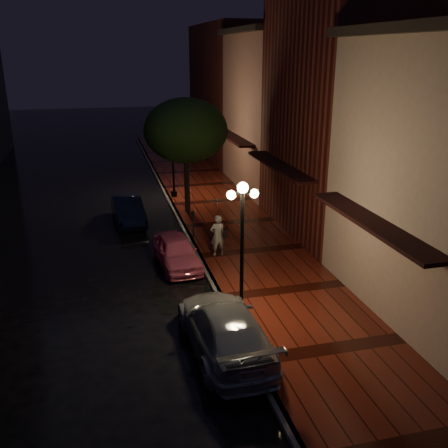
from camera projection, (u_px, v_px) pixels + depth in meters
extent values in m
plane|color=black|center=(199.00, 259.00, 20.41)|extent=(120.00, 120.00, 0.00)
cube|color=#46140C|center=(252.00, 252.00, 20.91)|extent=(4.50, 60.00, 0.15)
cube|color=#595451|center=(199.00, 257.00, 20.39)|extent=(0.25, 60.00, 0.15)
cube|color=#511914|center=(343.00, 112.00, 22.05)|extent=(5.00, 8.00, 11.00)
cube|color=#8C5951|center=(280.00, 114.00, 29.71)|extent=(5.00, 8.00, 9.00)
cube|color=#511914|center=(236.00, 93.00, 38.70)|extent=(5.00, 12.00, 10.00)
cylinder|color=black|center=(242.00, 256.00, 15.21)|extent=(0.12, 0.12, 4.00)
cylinder|color=black|center=(241.00, 310.00, 15.82)|extent=(0.36, 0.36, 0.30)
cube|color=black|center=(243.00, 193.00, 14.55)|extent=(0.70, 0.08, 0.08)
sphere|color=#FFE099|center=(243.00, 188.00, 14.50)|extent=(0.32, 0.32, 0.32)
sphere|color=#FFE099|center=(231.00, 195.00, 14.49)|extent=(0.26, 0.26, 0.26)
sphere|color=#FFE099|center=(254.00, 193.00, 14.65)|extent=(0.26, 0.26, 0.26)
cylinder|color=black|center=(173.00, 162.00, 28.03)|extent=(0.12, 0.12, 4.00)
cylinder|color=black|center=(174.00, 194.00, 28.64)|extent=(0.36, 0.36, 0.30)
cube|color=black|center=(172.00, 126.00, 27.37)|extent=(0.70, 0.08, 0.08)
sphere|color=#FFE099|center=(172.00, 123.00, 27.32)|extent=(0.32, 0.32, 0.32)
sphere|color=#FFE099|center=(166.00, 127.00, 27.31)|extent=(0.26, 0.26, 0.26)
sphere|color=#FFE099|center=(178.00, 127.00, 27.47)|extent=(0.26, 0.26, 0.26)
cylinder|color=black|center=(187.00, 181.00, 25.47)|extent=(0.28, 0.28, 3.20)
ellipsoid|color=black|center=(186.00, 130.00, 24.62)|extent=(4.16, 4.16, 3.20)
sphere|color=black|center=(197.00, 140.00, 25.53)|extent=(1.80, 1.80, 1.80)
sphere|color=black|center=(176.00, 143.00, 24.00)|extent=(1.80, 1.80, 1.80)
imported|color=#D8597D|center=(176.00, 251.00, 19.59)|extent=(1.75, 3.72, 1.23)
imported|color=black|center=(128.00, 210.00, 24.56)|extent=(1.60, 3.93, 1.27)
imported|color=#94949B|center=(225.00, 328.00, 13.96)|extent=(2.16, 4.99, 1.43)
imported|color=white|center=(218.00, 236.00, 20.12)|extent=(0.66, 0.46, 1.73)
imported|color=silver|center=(218.00, 210.00, 19.75)|extent=(1.01, 1.03, 0.92)
cylinder|color=black|center=(218.00, 226.00, 19.98)|extent=(0.02, 0.02, 1.38)
cube|color=black|center=(225.00, 233.00, 20.10)|extent=(0.14, 0.32, 0.35)
cylinder|color=black|center=(193.00, 227.00, 22.11)|extent=(0.06, 0.06, 1.07)
cube|color=black|center=(193.00, 213.00, 21.90)|extent=(0.14, 0.12, 0.21)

